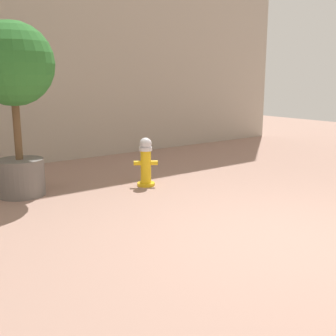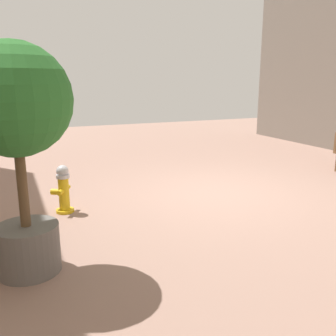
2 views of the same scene
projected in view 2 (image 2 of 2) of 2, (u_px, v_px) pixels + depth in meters
The scene contains 3 objects.
ground_plane at pixel (217, 193), 7.15m from camera, with size 23.40×23.40×0.00m, color #9E7A6B.
fire_hydrant at pixel (63, 189), 6.05m from camera, with size 0.36×0.37×0.80m.
planter_tree at pixel (16, 122), 3.85m from camera, with size 1.20×1.20×2.55m.
Camera 2 is at (3.61, 5.88, 2.14)m, focal length 39.40 mm.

